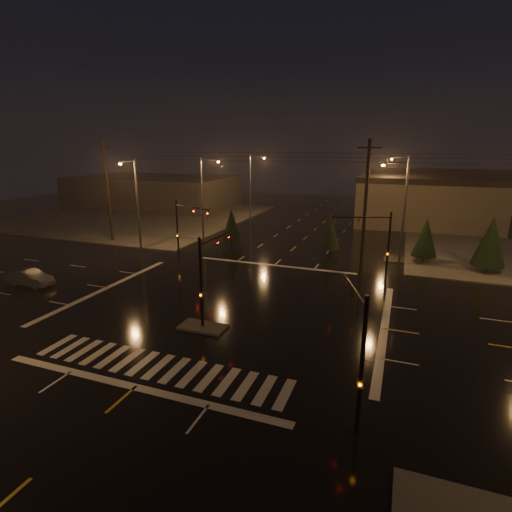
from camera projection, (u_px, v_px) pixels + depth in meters
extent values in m
plane|color=black|center=(228.00, 306.00, 29.36)|extent=(140.00, 140.00, 0.00)
cube|color=#4A4842|center=(138.00, 216.00, 66.55)|extent=(36.00, 36.00, 0.12)
cube|color=#4A4842|center=(203.00, 327.00, 25.72)|extent=(3.00, 1.60, 0.15)
cube|color=beige|center=(159.00, 367.00, 21.23)|extent=(15.00, 2.60, 0.01)
cube|color=beige|center=(135.00, 387.00, 19.42)|extent=(16.00, 0.50, 0.01)
cube|color=beige|center=(274.00, 265.00, 39.29)|extent=(16.00, 0.50, 0.01)
cube|color=#403B38|center=(154.00, 191.00, 78.34)|extent=(30.00, 18.00, 5.60)
cylinder|color=black|center=(201.00, 284.00, 24.95)|extent=(0.18, 0.18, 6.00)
cylinder|color=black|center=(216.00, 238.00, 26.31)|extent=(0.12, 4.50, 0.12)
imported|color=#594707|center=(228.00, 232.00, 28.16)|extent=(0.16, 0.20, 1.00)
cube|color=#594707|center=(201.00, 295.00, 25.13)|extent=(0.25, 0.18, 0.35)
cylinder|color=black|center=(388.00, 246.00, 34.50)|extent=(0.18, 0.18, 6.00)
cylinder|color=black|center=(361.00, 217.00, 33.86)|extent=(4.74, 1.82, 0.12)
imported|color=#594707|center=(335.00, 218.00, 33.89)|extent=(0.24, 0.22, 1.00)
cube|color=#594707|center=(388.00, 254.00, 34.69)|extent=(0.25, 0.18, 0.35)
cylinder|color=black|center=(177.00, 229.00, 41.58)|extent=(0.18, 0.18, 6.00)
cylinder|color=black|center=(192.00, 207.00, 39.35)|extent=(4.74, 1.82, 0.12)
imported|color=#594707|center=(208.00, 210.00, 37.96)|extent=(0.24, 0.22, 1.00)
cube|color=#594707|center=(178.00, 235.00, 41.77)|extent=(0.25, 0.18, 0.35)
cylinder|color=black|center=(362.00, 368.00, 15.54)|extent=(0.18, 0.18, 6.00)
cylinder|color=black|center=(354.00, 290.00, 16.80)|extent=(1.48, 3.80, 0.12)
imported|color=#594707|center=(345.00, 277.00, 18.55)|extent=(0.22, 0.24, 1.00)
cube|color=#594707|center=(360.00, 383.00, 15.72)|extent=(0.25, 0.18, 0.35)
cylinder|color=#38383A|center=(202.00, 200.00, 48.16)|extent=(0.24, 0.24, 10.00)
cylinder|color=#38383A|center=(210.00, 160.00, 46.48)|extent=(2.40, 0.14, 0.14)
cube|color=#38383A|center=(218.00, 160.00, 46.12)|extent=(0.70, 0.30, 0.18)
sphere|color=orange|center=(218.00, 161.00, 46.16)|extent=(0.32, 0.32, 0.32)
cylinder|color=#38383A|center=(250.00, 188.00, 62.61)|extent=(0.24, 0.24, 10.00)
cylinder|color=#38383A|center=(257.00, 157.00, 60.93)|extent=(2.40, 0.14, 0.14)
cube|color=#38383A|center=(264.00, 157.00, 60.57)|extent=(0.70, 0.30, 0.18)
sphere|color=orange|center=(264.00, 158.00, 60.61)|extent=(0.32, 0.32, 0.32)
cylinder|color=#38383A|center=(404.00, 214.00, 38.60)|extent=(0.24, 0.24, 10.00)
cylinder|color=#38383A|center=(395.00, 163.00, 37.73)|extent=(2.40, 0.14, 0.14)
cube|color=#38383A|center=(383.00, 163.00, 38.11)|extent=(0.70, 0.30, 0.18)
sphere|color=orange|center=(383.00, 165.00, 38.15)|extent=(0.32, 0.32, 0.32)
cylinder|color=#38383A|center=(406.00, 192.00, 56.66)|extent=(0.24, 0.24, 10.00)
cylinder|color=#38383A|center=(400.00, 157.00, 55.79)|extent=(2.40, 0.14, 0.14)
cube|color=#38383A|center=(392.00, 158.00, 56.17)|extent=(0.70, 0.30, 0.18)
sphere|color=orange|center=(392.00, 159.00, 56.21)|extent=(0.32, 0.32, 0.32)
cylinder|color=#38383A|center=(138.00, 206.00, 43.81)|extent=(0.24, 0.24, 10.00)
cylinder|color=#38383A|center=(127.00, 161.00, 41.45)|extent=(0.14, 2.40, 0.14)
cube|color=#38383A|center=(120.00, 162.00, 40.47)|extent=(0.30, 0.70, 0.18)
sphere|color=orange|center=(120.00, 164.00, 40.50)|extent=(0.32, 0.32, 0.32)
cylinder|color=black|center=(108.00, 192.00, 47.82)|extent=(0.32, 0.32, 12.00)
cube|color=black|center=(104.00, 147.00, 46.44)|extent=(2.20, 0.12, 0.12)
cylinder|color=black|center=(365.00, 205.00, 37.71)|extent=(0.32, 0.32, 12.00)
cube|color=black|center=(369.00, 148.00, 36.32)|extent=(2.20, 0.12, 0.12)
cylinder|color=black|center=(423.00, 259.00, 40.15)|extent=(0.18, 0.18, 0.70)
cone|color=black|center=(425.00, 237.00, 39.55)|extent=(2.43, 2.43, 3.80)
cylinder|color=black|center=(486.00, 269.00, 37.01)|extent=(0.18, 0.18, 0.70)
cone|color=black|center=(491.00, 241.00, 36.31)|extent=(2.92, 2.92, 4.57)
cylinder|color=black|center=(232.00, 244.00, 46.19)|extent=(0.18, 0.18, 0.70)
cone|color=black|center=(231.00, 225.00, 45.59)|extent=(2.42, 2.42, 3.78)
cylinder|color=black|center=(330.00, 252.00, 43.04)|extent=(0.18, 0.18, 0.70)
cone|color=black|center=(331.00, 234.00, 42.52)|extent=(2.07, 2.07, 3.23)
imported|color=#515358|center=(30.00, 278.00, 33.48)|extent=(4.11, 1.45, 1.35)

